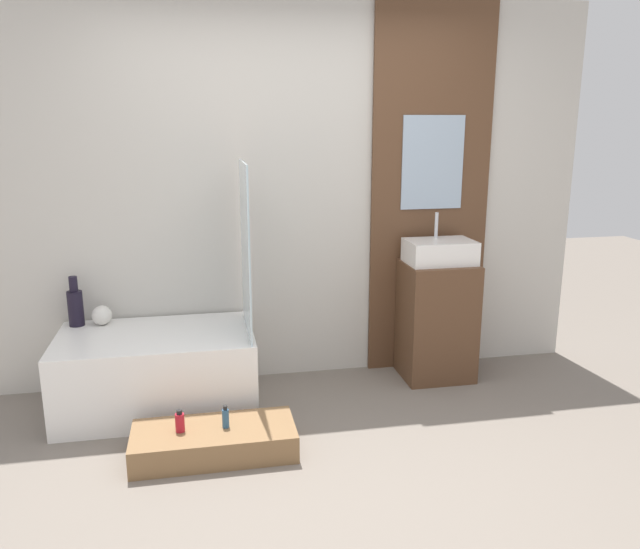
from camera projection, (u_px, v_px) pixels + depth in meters
name	position (u px, v px, depth m)	size (l,w,h in m)	color
ground_plane	(342.00, 494.00, 3.08)	(12.00, 12.00, 0.00)	slate
wall_tiled_back	(291.00, 194.00, 4.27)	(4.20, 0.06, 2.60)	beige
wall_wood_accent	(430.00, 191.00, 4.41)	(0.86, 0.04, 2.60)	brown
bathtub	(158.00, 371.00, 3.95)	(1.21, 0.73, 0.50)	white
glass_shower_screen	(245.00, 249.00, 3.83)	(0.01, 0.60, 1.06)	silver
wooden_step_bench	(214.00, 441.00, 3.43)	(0.89, 0.39, 0.15)	olive
vanity_cabinet	(437.00, 321.00, 4.41)	(0.48, 0.41, 0.83)	brown
sink	(440.00, 252.00, 4.29)	(0.46, 0.31, 0.34)	white
vase_tall_dark	(75.00, 306.00, 4.02)	(0.10, 0.10, 0.33)	black
vase_round_light	(102.00, 315.00, 4.05)	(0.13, 0.13, 0.13)	silver
bottle_soap_primary	(180.00, 422.00, 3.37)	(0.05, 0.05, 0.13)	#B21928
bottle_soap_secondary	(226.00, 418.00, 3.41)	(0.04, 0.04, 0.13)	#2D567A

